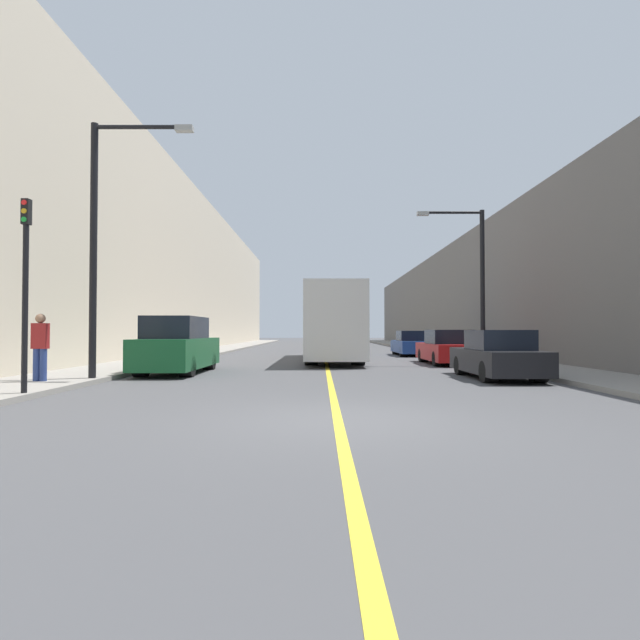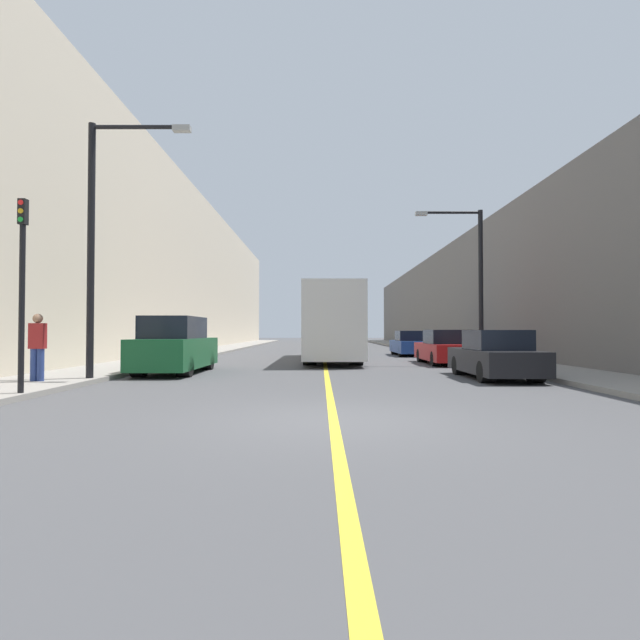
% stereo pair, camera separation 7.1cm
% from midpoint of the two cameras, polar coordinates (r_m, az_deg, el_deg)
% --- Properties ---
extents(ground_plane, '(200.00, 200.00, 0.00)m').
position_cam_midpoint_polar(ground_plane, '(8.24, 1.80, -11.42)').
color(ground_plane, '#474749').
extents(sidewalk_left, '(2.90, 72.00, 0.14)m').
position_cam_midpoint_polar(sidewalk_left, '(38.88, -11.27, -3.30)').
color(sidewalk_left, gray).
rests_on(sidewalk_left, ground).
extents(sidewalk_right, '(2.90, 72.00, 0.14)m').
position_cam_midpoint_polar(sidewalk_right, '(38.98, 12.01, -3.29)').
color(sidewalk_right, gray).
rests_on(sidewalk_right, ground).
extents(building_row_left, '(4.00, 72.00, 11.95)m').
position_cam_midpoint_polar(building_row_left, '(39.93, -16.12, 5.27)').
color(building_row_left, beige).
rests_on(building_row_left, ground).
extents(building_row_right, '(4.00, 72.00, 7.90)m').
position_cam_midpoint_polar(building_row_right, '(39.90, 16.84, 2.36)').
color(building_row_right, '#66605B').
rests_on(building_row_right, ground).
extents(road_center_line, '(0.16, 72.00, 0.01)m').
position_cam_midpoint_polar(road_center_line, '(38.14, 0.38, -3.46)').
color(road_center_line, gold).
rests_on(road_center_line, ground).
extents(bus, '(2.54, 11.35, 3.47)m').
position_cam_midpoint_polar(bus, '(24.67, 1.36, -0.37)').
color(bus, silver).
rests_on(bus, ground).
extents(parked_suv_left, '(1.86, 4.98, 1.95)m').
position_cam_midpoint_polar(parked_suv_left, '(17.93, -16.07, -2.99)').
color(parked_suv_left, '#145128').
rests_on(parked_suv_left, ground).
extents(car_right_near, '(1.77, 4.29, 1.48)m').
position_cam_midpoint_polar(car_right_near, '(16.21, 19.48, -3.97)').
color(car_right_near, black).
rests_on(car_right_near, ground).
extents(car_right_mid, '(1.88, 4.71, 1.51)m').
position_cam_midpoint_polar(car_right_mid, '(22.66, 14.27, -3.19)').
color(car_right_mid, maroon).
rests_on(car_right_mid, ground).
extents(car_right_far, '(1.87, 4.59, 1.48)m').
position_cam_midpoint_polar(car_right_far, '(30.10, 10.40, -2.75)').
color(car_right_far, navy).
rests_on(car_right_far, ground).
extents(street_lamp_left, '(2.90, 0.24, 7.21)m').
position_cam_midpoint_polar(street_lamp_left, '(15.58, -23.63, 9.40)').
color(street_lamp_left, black).
rests_on(street_lamp_left, sidewalk_left).
extents(street_lamp_right, '(2.90, 0.24, 6.53)m').
position_cam_midpoint_polar(street_lamp_right, '(22.50, 17.25, 5.17)').
color(street_lamp_right, black).
rests_on(street_lamp_right, sidewalk_right).
extents(traffic_light, '(0.16, 0.18, 4.15)m').
position_cam_midpoint_polar(traffic_light, '(12.41, -30.77, 3.27)').
color(traffic_light, black).
rests_on(traffic_light, sidewalk_left).
extents(pedestrian, '(0.39, 0.25, 1.77)m').
position_cam_midpoint_polar(pedestrian, '(15.09, -29.46, -2.62)').
color(pedestrian, navy).
rests_on(pedestrian, sidewalk_left).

